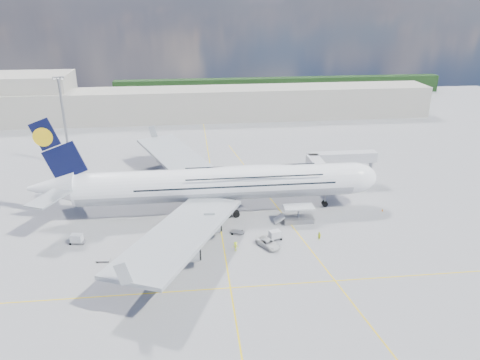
{
  "coord_description": "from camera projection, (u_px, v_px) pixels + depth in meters",
  "views": [
    {
      "loc": [
        -6.01,
        -86.25,
        46.25
      ],
      "look_at": [
        4.87,
        8.0,
        8.29
      ],
      "focal_mm": 35.0,
      "sensor_mm": 36.0,
      "label": 1
    }
  ],
  "objects": [
    {
      "name": "cone_wing_right_outer",
      "position": [
        132.0,
        272.0,
        82.94
      ],
      "size": [
        0.5,
        0.5,
        0.63
      ],
      "color": "orange",
      "rests_on": "ground"
    },
    {
      "name": "airliner",
      "position": [
        218.0,
        184.0,
        104.07
      ],
      "size": [
        77.26,
        79.15,
        23.71
      ],
      "color": "white",
      "rests_on": "ground"
    },
    {
      "name": "baggage_tug",
      "position": [
        191.0,
        246.0,
        90.17
      ],
      "size": [
        3.16,
        1.52,
        1.97
      ],
      "rotation": [
        0.0,
        0.0,
        -0.0
      ],
      "color": "white",
      "rests_on": "ground"
    },
    {
      "name": "tree_line",
      "position": [
        280.0,
        86.0,
        229.27
      ],
      "size": [
        160.0,
        6.0,
        8.0
      ],
      "primitive_type": "cube",
      "color": "#193814",
      "rests_on": "ground"
    },
    {
      "name": "terminal",
      "position": [
        202.0,
        104.0,
        182.76
      ],
      "size": [
        180.0,
        16.0,
        12.0
      ],
      "primitive_type": "cube",
      "color": "#B2AD9E",
      "rests_on": "ground"
    },
    {
      "name": "hangar",
      "position": [
        18.0,
        98.0,
        178.81
      ],
      "size": [
        40.0,
        22.0,
        18.0
      ],
      "primitive_type": "cube",
      "color": "#B2AD9E",
      "rests_on": "ground"
    },
    {
      "name": "crew_wing",
      "position": [
        181.0,
        238.0,
        93.04
      ],
      "size": [
        0.56,
        1.07,
        1.74
      ],
      "primitive_type": "imported",
      "rotation": [
        0.0,
        0.0,
        1.43
      ],
      "color": "#ABFF1A",
      "rests_on": "ground"
    },
    {
      "name": "jet_bridge",
      "position": [
        333.0,
        162.0,
        117.31
      ],
      "size": [
        18.8,
        12.1,
        8.5
      ],
      "color": "#B7B7BC",
      "rests_on": "ground"
    },
    {
      "name": "taxi_line_diag",
      "position": [
        278.0,
        208.0,
        108.08
      ],
      "size": [
        14.16,
        99.06,
        0.01
      ],
      "primitive_type": "cube",
      "rotation": [
        0.0,
        0.0,
        0.14
      ],
      "color": "yellow",
      "rests_on": "ground"
    },
    {
      "name": "cargo_loader",
      "position": [
        297.0,
        216.0,
        101.36
      ],
      "size": [
        8.53,
        3.2,
        3.67
      ],
      "color": "silver",
      "rests_on": "ground"
    },
    {
      "name": "service_van",
      "position": [
        268.0,
        243.0,
        91.4
      ],
      "size": [
        5.06,
        6.18,
        1.57
      ],
      "primitive_type": "imported",
      "rotation": [
        0.0,
        0.0,
        0.52
      ],
      "color": "silver",
      "rests_on": "ground"
    },
    {
      "name": "dolly_nose_near",
      "position": [
        237.0,
        232.0,
        96.72
      ],
      "size": [
        3.13,
        2.49,
        0.41
      ],
      "rotation": [
        0.0,
        0.0,
        -0.42
      ],
      "color": "gray",
      "rests_on": "ground"
    },
    {
      "name": "catering_truck_outer",
      "position": [
        166.0,
        157.0,
        137.57
      ],
      "size": [
        6.2,
        4.43,
        3.41
      ],
      "rotation": [
        0.0,
        0.0,
        -0.49
      ],
      "color": "gray",
      "rests_on": "ground"
    },
    {
      "name": "catering_truck_inner",
      "position": [
        197.0,
        168.0,
        127.25
      ],
      "size": [
        7.11,
        3.54,
        4.07
      ],
      "rotation": [
        0.0,
        0.0,
        -0.17
      ],
      "color": "gray",
      "rests_on": "ground"
    },
    {
      "name": "crew_loader",
      "position": [
        319.0,
        236.0,
        93.88
      ],
      "size": [
        1.04,
        1.09,
        1.77
      ],
      "primitive_type": "imported",
      "rotation": [
        0.0,
        0.0,
        -0.98
      ],
      "color": "#D9EB18",
      "rests_on": "ground"
    },
    {
      "name": "dolly_nose_far",
      "position": [
        275.0,
        235.0,
        94.17
      ],
      "size": [
        3.32,
        2.39,
        1.89
      ],
      "rotation": [
        0.0,
        0.0,
        0.3
      ],
      "color": "gray",
      "rests_on": "ground"
    },
    {
      "name": "crew_tug",
      "position": [
        235.0,
        247.0,
        89.85
      ],
      "size": [
        1.45,
        1.18,
        1.96
      ],
      "primitive_type": "imported",
      "rotation": [
        0.0,
        0.0,
        -0.42
      ],
      "color": "#E0FC1A",
      "rests_on": "ground"
    },
    {
      "name": "dolly_row_b",
      "position": [
        132.0,
        251.0,
        89.55
      ],
      "size": [
        3.24,
        1.77,
        0.47
      ],
      "rotation": [
        0.0,
        0.0,
        0.02
      ],
      "color": "gray",
      "rests_on": "ground"
    },
    {
      "name": "dolly_back",
      "position": [
        77.0,
        239.0,
        92.66
      ],
      "size": [
        3.29,
        2.18,
        1.92
      ],
      "rotation": [
        0.0,
        0.0,
        -0.2
      ],
      "color": "gray",
      "rests_on": "ground"
    },
    {
      "name": "cone_nose",
      "position": [
        382.0,
        210.0,
        106.6
      ],
      "size": [
        0.46,
        0.46,
        0.59
      ],
      "color": "orange",
      "rests_on": "ground"
    },
    {
      "name": "ground",
      "position": [
        221.0,
        232.0,
        97.37
      ],
      "size": [
        300.0,
        300.0,
        0.0
      ],
      "primitive_type": "plane",
      "color": "gray",
      "rests_on": "ground"
    },
    {
      "name": "light_mast",
      "position": [
        64.0,
        121.0,
        129.71
      ],
      "size": [
        3.0,
        0.7,
        25.5
      ],
      "color": "gray",
      "rests_on": "ground"
    },
    {
      "name": "dolly_row_a",
      "position": [
        103.0,
        260.0,
        86.7
      ],
      "size": [
        2.66,
        1.59,
        0.37
      ],
      "rotation": [
        0.0,
        0.0,
        -0.09
      ],
      "color": "gray",
      "rests_on": "ground"
    },
    {
      "name": "crew_nose",
      "position": [
        303.0,
        207.0,
        107.05
      ],
      "size": [
        0.65,
        0.52,
        1.55
      ],
      "primitive_type": "imported",
      "rotation": [
        0.0,
        0.0,
        0.31
      ],
      "color": "#D3E418",
      "rests_on": "ground"
    },
    {
      "name": "cone_wing_left_outer",
      "position": [
        186.0,
        163.0,
        136.0
      ],
      "size": [
        0.44,
        0.44,
        0.56
      ],
      "color": "orange",
      "rests_on": "ground"
    },
    {
      "name": "taxi_line_cross",
      "position": [
        230.0,
        288.0,
        78.92
      ],
      "size": [
        120.0,
        0.25,
        0.01
      ],
      "primitive_type": "cube",
      "color": "yellow",
      "rests_on": "ground"
    },
    {
      "name": "cone_wing_left_inner",
      "position": [
        157.0,
        198.0,
        112.94
      ],
      "size": [
        0.42,
        0.42,
        0.54
      ],
      "color": "orange",
      "rests_on": "ground"
    },
    {
      "name": "taxi_line_main",
      "position": [
        221.0,
        232.0,
        97.37
      ],
      "size": [
        0.25,
        220.0,
        0.01
      ],
      "primitive_type": "cube",
      "color": "yellow",
      "rests_on": "ground"
    },
    {
      "name": "cone_wing_right_inner",
      "position": [
        172.0,
        246.0,
        91.29
      ],
      "size": [
        0.43,
        0.43,
        0.54
      ],
      "color": "orange",
      "rests_on": "ground"
    },
    {
      "name": "crew_van",
      "position": [
        274.0,
        235.0,
        94.46
      ],
      "size": [
        0.71,
        0.85,
        1.5
      ],
      "primitive_type": "imported",
      "rotation": [
        0.0,
        0.0,
        1.95
      ],
      "color": "#DFFF1A",
      "rests_on": "ground"
    },
    {
      "name": "cone_tail",
      "position": [
        38.0,
        206.0,
        108.83
      ],
      "size": [
        0.43,
        0.43,
        0.55
      ],
      "color": "orange",
      "rests_on": "ground"
    },
    {
      "name": "dolly_row_c",
      "position": [
        180.0,
        243.0,
        92.3
      ],
      "size": [
        3.17,
        2.19,
        0.42
      ],
      "rotation": [
        0.0,
        0.0,
        0.25
      ],
      "color": "gray",
      "rests_on": "ground"
    }
  ]
}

